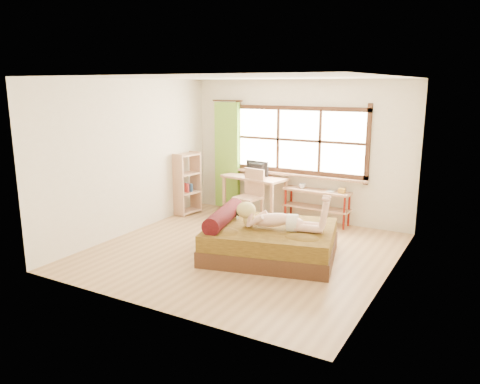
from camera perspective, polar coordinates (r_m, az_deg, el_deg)
The scene contains 18 objects.
floor at distance 7.53m, azimuth 0.27°, elevation -7.23°, with size 4.50×4.50×0.00m, color #9E754C.
ceiling at distance 7.07m, azimuth 0.29°, elevation 13.79°, with size 4.50×4.50×0.00m, color white.
wall_back at distance 9.18m, azimuth 7.17°, elevation 5.05°, with size 4.50×4.50×0.00m, color silver.
wall_front at distance 5.36m, azimuth -11.53°, elevation -0.74°, with size 4.50×4.50×0.00m, color silver.
wall_left at distance 8.49m, azimuth -13.14°, elevation 4.17°, with size 4.50×4.50×0.00m, color silver.
wall_right at distance 6.41m, azimuth 18.14°, elevation 1.08°, with size 4.50×4.50×0.00m, color silver.
window at distance 9.13m, azimuth 7.13°, elevation 6.01°, with size 2.80×0.16×1.46m.
curtain at distance 9.79m, azimuth -1.56°, elevation 4.45°, with size 0.55×0.10×2.20m, color #4F8F27.
bed at distance 7.24m, azimuth 3.37°, elevation -5.88°, with size 2.24×1.96×0.73m.
woman at distance 6.98m, azimuth 4.74°, elevation -2.25°, with size 1.35×0.39×0.58m, color #E4AD93, non-canonical shape.
kitten at distance 7.54m, azimuth -0.82°, elevation -2.42°, with size 0.29×0.12×0.23m, color black, non-canonical shape.
desk at distance 9.36m, azimuth 1.76°, elevation 1.27°, with size 1.37×0.79×0.81m.
monitor at distance 9.36m, azimuth 1.91°, elevation 2.87°, with size 0.52×0.07×0.30m, color black.
chair at distance 9.03m, azimuth 1.34°, elevation -0.06°, with size 0.52×0.52×1.01m.
pipe_shelf at distance 9.01m, azimuth 9.41°, elevation -0.84°, with size 1.31×0.38×0.74m.
cup at distance 9.07m, azimuth 7.61°, elevation 0.75°, with size 0.12×0.12×0.10m, color gray.
book at distance 8.91m, azimuth 10.58°, elevation 0.15°, with size 0.15×0.20×0.02m, color gray.
bookshelf at distance 9.58m, azimuth -6.48°, elevation 1.07°, with size 0.38×0.58×1.26m.
Camera 1 is at (3.45, -6.17, 2.59)m, focal length 35.00 mm.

